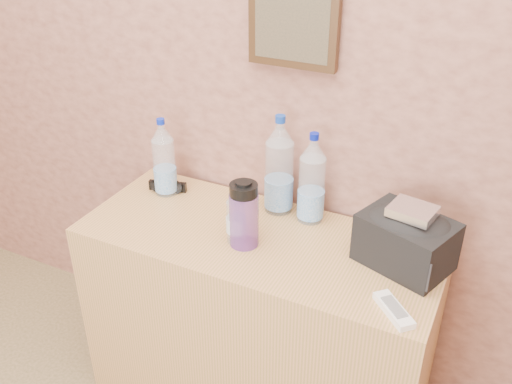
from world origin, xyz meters
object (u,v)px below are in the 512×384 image
dresser (258,322)px  foil_packet (413,211)px  pet_small (236,217)px  toiletry_bag (406,239)px  ac_remote (394,310)px  pet_large_b (279,170)px  pet_large_a (164,161)px  sunglasses (168,186)px  pet_large_c (312,183)px  nalgene_bottle (244,214)px

dresser → foil_packet: foil_packet is taller
pet_small → toiletry_bag: (0.52, 0.12, -0.00)m
dresser → ac_remote: 0.66m
foil_packet → pet_large_b: bearing=165.2°
pet_small → pet_large_a: bearing=156.4°
pet_large_b → toiletry_bag: (0.48, -0.12, -0.07)m
pet_large_a → pet_large_b: size_ratio=0.83×
sunglasses → ac_remote: 1.00m
pet_large_b → pet_small: (-0.04, -0.25, -0.07)m
pet_large_c → pet_small: (-0.17, -0.23, -0.05)m
pet_large_b → sunglasses: pet_large_b is taller
pet_small → nalgene_bottle: bearing=-2.5°
toiletry_bag → dresser: bearing=-152.5°
pet_large_a → nalgene_bottle: pet_large_a is taller
pet_large_c → ac_remote: 0.54m
ac_remote → pet_large_b: bearing=-170.1°
pet_small → toiletry_bag: size_ratio=0.80×
dresser → foil_packet: bearing=7.2°
nalgene_bottle → pet_large_b: bearing=87.2°
pet_large_c → sunglasses: size_ratio=2.26×
pet_large_a → toiletry_bag: bearing=-3.1°
pet_large_b → pet_small: bearing=-99.6°
pet_large_c → nalgene_bottle: pet_large_c is taller
pet_small → sunglasses: size_ratio=1.48×
dresser → nalgene_bottle: size_ratio=5.24×
nalgene_bottle → foil_packet: size_ratio=1.79×
pet_large_c → sunglasses: pet_large_c is taller
pet_large_c → pet_small: bearing=-125.6°
dresser → pet_large_c: bearing=57.1°
nalgene_bottle → ac_remote: 0.55m
pet_large_b → sunglasses: bearing=-172.1°
pet_large_a → pet_large_c: pet_large_c is taller
pet_large_a → pet_small: (0.39, -0.17, -0.04)m
nalgene_bottle → ac_remote: bearing=-12.5°
foil_packet → pet_small: bearing=-167.6°
pet_small → foil_packet: (0.53, 0.12, 0.10)m
dresser → sunglasses: (-0.45, 0.13, 0.40)m
nalgene_bottle → ac_remote: nalgene_bottle is taller
ac_remote → pet_small: bearing=-146.7°
pet_large_a → pet_small: pet_large_a is taller
pet_large_a → foil_packet: (0.92, -0.05, 0.06)m
sunglasses → foil_packet: 0.94m
pet_large_b → ac_remote: size_ratio=2.39×
ac_remote → sunglasses: bearing=-152.5°
dresser → ac_remote: (0.50, -0.17, 0.39)m
nalgene_bottle → ac_remote: size_ratio=1.53×
pet_large_a → nalgene_bottle: (0.42, -0.17, -0.02)m
dresser → ac_remote: ac_remote is taller
pet_large_b → foil_packet: pet_large_b is taller
pet_large_b → ac_remote: (0.51, -0.36, -0.15)m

